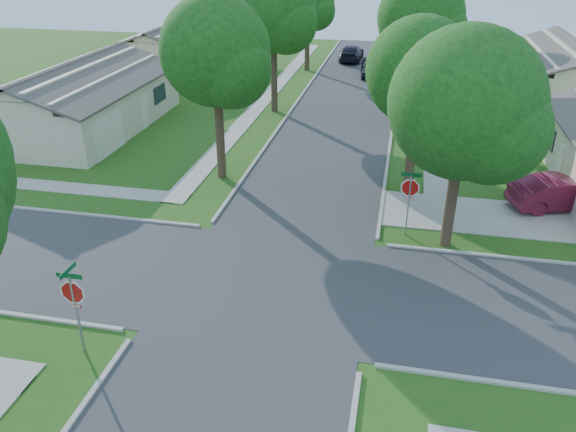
% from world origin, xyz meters
% --- Properties ---
extents(ground, '(100.00, 100.00, 0.00)m').
position_xyz_m(ground, '(0.00, 0.00, 0.00)').
color(ground, '#295918').
rests_on(ground, ground).
extents(road_ns, '(7.00, 100.00, 0.02)m').
position_xyz_m(road_ns, '(0.00, 0.00, 0.00)').
color(road_ns, '#333335').
rests_on(road_ns, ground).
extents(sidewalk_ne, '(1.20, 40.00, 0.04)m').
position_xyz_m(sidewalk_ne, '(6.10, 26.00, 0.02)').
color(sidewalk_ne, '#9E9B91').
rests_on(sidewalk_ne, ground).
extents(sidewalk_nw, '(1.20, 40.00, 0.04)m').
position_xyz_m(sidewalk_nw, '(-6.10, 26.00, 0.02)').
color(sidewalk_nw, '#9E9B91').
rests_on(sidewalk_nw, ground).
extents(driveway, '(8.80, 3.60, 0.05)m').
position_xyz_m(driveway, '(7.90, 7.10, 0.03)').
color(driveway, '#9E9B91').
rests_on(driveway, ground).
extents(stop_sign_sw, '(1.05, 0.80, 2.98)m').
position_xyz_m(stop_sign_sw, '(-4.70, -4.70, 2.03)').
color(stop_sign_sw, gray).
rests_on(stop_sign_sw, ground).
extents(stop_sign_ne, '(1.05, 0.80, 2.98)m').
position_xyz_m(stop_sign_ne, '(4.70, 4.70, 2.03)').
color(stop_sign_ne, gray).
rests_on(stop_sign_ne, ground).
extents(tree_e_near, '(4.97, 4.80, 8.28)m').
position_xyz_m(tree_e_near, '(4.75, 9.01, 5.64)').
color(tree_e_near, '#38281C').
rests_on(tree_e_near, ground).
extents(tree_e_mid, '(5.59, 5.40, 9.21)m').
position_xyz_m(tree_e_mid, '(4.76, 21.01, 6.25)').
color(tree_e_mid, '#38281C').
rests_on(tree_e_mid, ground).
extents(tree_e_far, '(5.17, 5.00, 8.72)m').
position_xyz_m(tree_e_far, '(4.75, 34.01, 5.98)').
color(tree_e_far, '#38281C').
rests_on(tree_e_far, ground).
extents(tree_w_near, '(5.38, 5.20, 8.97)m').
position_xyz_m(tree_w_near, '(-4.64, 9.01, 6.12)').
color(tree_w_near, '#38281C').
rests_on(tree_w_near, ground).
extents(tree_w_mid, '(5.80, 5.60, 9.56)m').
position_xyz_m(tree_w_mid, '(-4.64, 21.01, 6.49)').
color(tree_w_mid, '#38281C').
rests_on(tree_w_mid, ground).
extents(tree_w_far, '(4.76, 4.60, 8.04)m').
position_xyz_m(tree_w_far, '(-4.65, 34.01, 5.51)').
color(tree_w_far, '#38281C').
rests_on(tree_w_far, ground).
extents(tree_ne_corner, '(5.80, 5.60, 8.66)m').
position_xyz_m(tree_ne_corner, '(6.36, 4.21, 5.59)').
color(tree_ne_corner, '#38281C').
rests_on(tree_ne_corner, ground).
extents(house_ne_far, '(8.42, 13.60, 4.23)m').
position_xyz_m(house_ne_far, '(15.99, 29.00, 1.52)').
color(house_ne_far, beige).
rests_on(house_ne_far, ground).
extents(house_nw_near, '(8.42, 13.60, 4.23)m').
position_xyz_m(house_nw_near, '(-15.99, 15.00, 1.52)').
color(house_nw_near, beige).
rests_on(house_nw_near, ground).
extents(house_nw_far, '(8.42, 13.60, 4.23)m').
position_xyz_m(house_nw_far, '(-15.99, 32.00, 1.52)').
color(house_nw_far, beige).
rests_on(house_nw_far, ground).
extents(car_driveway, '(4.89, 3.07, 1.52)m').
position_xyz_m(car_driveway, '(11.50, 8.70, 0.76)').
color(car_driveway, maroon).
rests_on(car_driveway, ground).
extents(car_curb_east, '(2.28, 4.78, 1.58)m').
position_xyz_m(car_curb_east, '(1.20, 32.94, 0.79)').
color(car_curb_east, black).
rests_on(car_curb_east, ground).
extents(car_curb_west, '(2.09, 5.00, 1.44)m').
position_xyz_m(car_curb_west, '(-1.20, 38.94, 0.72)').
color(car_curb_west, black).
rests_on(car_curb_west, ground).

